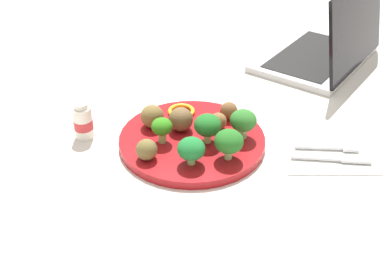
{
  "coord_description": "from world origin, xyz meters",
  "views": [
    {
      "loc": [
        0.01,
        -0.8,
        0.55
      ],
      "look_at": [
        0.0,
        0.0,
        0.04
      ],
      "focal_mm": 46.82,
      "sensor_mm": 36.0,
      "label": 1
    }
  ],
  "objects_px": {
    "meatball_near_rim": "(181,119)",
    "laptop": "(326,49)",
    "meatball_center": "(152,116)",
    "yogurt_bottle": "(83,122)",
    "fork": "(330,147)",
    "broccoli_floret_front_left": "(243,122)",
    "meatball_front_left": "(218,121)",
    "broccoli_floret_center": "(208,126)",
    "broccoli_floret_mid_left": "(229,142)",
    "broccoli_floret_near_rim": "(162,127)",
    "plate": "(192,140)",
    "meatball_back_right": "(229,111)",
    "knife": "(335,158)",
    "napkin": "(328,155)",
    "broccoli_floret_mid_right": "(192,149)",
    "meatball_far_rim": "(147,150)"
  },
  "relations": [
    {
      "from": "meatball_back_right",
      "to": "knife",
      "type": "relative_size",
      "value": 0.24
    },
    {
      "from": "broccoli_floret_mid_left",
      "to": "laptop",
      "type": "relative_size",
      "value": 0.15
    },
    {
      "from": "napkin",
      "to": "yogurt_bottle",
      "type": "bearing_deg",
      "value": 172.99
    },
    {
      "from": "broccoli_floret_front_left",
      "to": "knife",
      "type": "relative_size",
      "value": 0.4
    },
    {
      "from": "fork",
      "to": "broccoli_floret_near_rim",
      "type": "bearing_deg",
      "value": 179.92
    },
    {
      "from": "broccoli_floret_near_rim",
      "to": "yogurt_bottle",
      "type": "height_order",
      "value": "yogurt_bottle"
    },
    {
      "from": "meatball_front_left",
      "to": "yogurt_bottle",
      "type": "xyz_separation_m",
      "value": [
        -0.26,
        -0.01,
        0.0
      ]
    },
    {
      "from": "broccoli_floret_mid_left",
      "to": "meatball_near_rim",
      "type": "distance_m",
      "value": 0.13
    },
    {
      "from": "broccoli_floret_front_left",
      "to": "yogurt_bottle",
      "type": "relative_size",
      "value": 0.77
    },
    {
      "from": "broccoli_floret_front_left",
      "to": "meatball_center",
      "type": "bearing_deg",
      "value": 167.13
    },
    {
      "from": "knife",
      "to": "broccoli_floret_mid_left",
      "type": "bearing_deg",
      "value": -175.87
    },
    {
      "from": "broccoli_floret_mid_left",
      "to": "knife",
      "type": "relative_size",
      "value": 0.39
    },
    {
      "from": "broccoli_floret_mid_right",
      "to": "laptop",
      "type": "distance_m",
      "value": 0.56
    },
    {
      "from": "broccoli_floret_front_left",
      "to": "meatball_front_left",
      "type": "height_order",
      "value": "broccoli_floret_front_left"
    },
    {
      "from": "broccoli_floret_mid_right",
      "to": "napkin",
      "type": "height_order",
      "value": "broccoli_floret_mid_right"
    },
    {
      "from": "broccoli_floret_near_rim",
      "to": "yogurt_bottle",
      "type": "relative_size",
      "value": 0.66
    },
    {
      "from": "broccoli_floret_near_rim",
      "to": "meatball_far_rim",
      "type": "bearing_deg",
      "value": -113.94
    },
    {
      "from": "plate",
      "to": "meatball_near_rim",
      "type": "relative_size",
      "value": 5.91
    },
    {
      "from": "broccoli_floret_front_left",
      "to": "meatball_front_left",
      "type": "distance_m",
      "value": 0.06
    },
    {
      "from": "broccoli_floret_front_left",
      "to": "meatball_front_left",
      "type": "xyz_separation_m",
      "value": [
        -0.05,
        0.03,
        -0.02
      ]
    },
    {
      "from": "broccoli_floret_mid_right",
      "to": "broccoli_floret_front_left",
      "type": "bearing_deg",
      "value": 40.46
    },
    {
      "from": "plate",
      "to": "broccoli_floret_front_left",
      "type": "xyz_separation_m",
      "value": [
        0.1,
        -0.0,
        0.04
      ]
    },
    {
      "from": "meatball_center",
      "to": "laptop",
      "type": "distance_m",
      "value": 0.52
    },
    {
      "from": "plate",
      "to": "broccoli_floret_mid_left",
      "type": "relative_size",
      "value": 4.87
    },
    {
      "from": "plate",
      "to": "broccoli_floret_mid_right",
      "type": "distance_m",
      "value": 0.09
    },
    {
      "from": "knife",
      "to": "broccoli_floret_front_left",
      "type": "bearing_deg",
      "value": 162.87
    },
    {
      "from": "broccoli_floret_front_left",
      "to": "fork",
      "type": "xyz_separation_m",
      "value": [
        0.17,
        -0.01,
        -0.04
      ]
    },
    {
      "from": "broccoli_floret_center",
      "to": "meatball_near_rim",
      "type": "height_order",
      "value": "broccoli_floret_center"
    },
    {
      "from": "yogurt_bottle",
      "to": "napkin",
      "type": "bearing_deg",
      "value": -7.01
    },
    {
      "from": "laptop",
      "to": "meatball_center",
      "type": "bearing_deg",
      "value": -141.19
    },
    {
      "from": "broccoli_floret_mid_left",
      "to": "meatball_near_rim",
      "type": "height_order",
      "value": "broccoli_floret_mid_left"
    },
    {
      "from": "broccoli_floret_front_left",
      "to": "meatball_back_right",
      "type": "height_order",
      "value": "broccoli_floret_front_left"
    },
    {
      "from": "meatball_near_rim",
      "to": "laptop",
      "type": "distance_m",
      "value": 0.49
    },
    {
      "from": "napkin",
      "to": "knife",
      "type": "distance_m",
      "value": 0.02
    },
    {
      "from": "yogurt_bottle",
      "to": "laptop",
      "type": "relative_size",
      "value": 0.19
    },
    {
      "from": "meatball_near_rim",
      "to": "laptop",
      "type": "xyz_separation_m",
      "value": [
        0.35,
        0.34,
        0.0
      ]
    },
    {
      "from": "broccoli_floret_near_rim",
      "to": "yogurt_bottle",
      "type": "distance_m",
      "value": 0.16
    },
    {
      "from": "meatball_center",
      "to": "yogurt_bottle",
      "type": "xyz_separation_m",
      "value": [
        -0.13,
        -0.02,
        -0.0
      ]
    },
    {
      "from": "fork",
      "to": "laptop",
      "type": "relative_size",
      "value": 0.31
    },
    {
      "from": "broccoli_floret_mid_right",
      "to": "fork",
      "type": "relative_size",
      "value": 0.42
    },
    {
      "from": "laptop",
      "to": "plate",
      "type": "bearing_deg",
      "value": -132.05
    },
    {
      "from": "broccoli_floret_mid_left",
      "to": "knife",
      "type": "height_order",
      "value": "broccoli_floret_mid_left"
    },
    {
      "from": "knife",
      "to": "broccoli_floret_mid_right",
      "type": "bearing_deg",
      "value": -173.37
    },
    {
      "from": "meatball_front_left",
      "to": "broccoli_floret_near_rim",
      "type": "bearing_deg",
      "value": -156.03
    },
    {
      "from": "meatball_far_rim",
      "to": "yogurt_bottle",
      "type": "bearing_deg",
      "value": 144.85
    },
    {
      "from": "broccoli_floret_mid_left",
      "to": "meatball_center",
      "type": "distance_m",
      "value": 0.18
    },
    {
      "from": "broccoli_floret_near_rim",
      "to": "broccoli_floret_mid_right",
      "type": "relative_size",
      "value": 0.98
    },
    {
      "from": "plate",
      "to": "broccoli_floret_mid_right",
      "type": "relative_size",
      "value": 5.47
    },
    {
      "from": "broccoli_floret_center",
      "to": "broccoli_floret_mid_left",
      "type": "bearing_deg",
      "value": -54.54
    },
    {
      "from": "fork",
      "to": "yogurt_bottle",
      "type": "bearing_deg",
      "value": 175.21
    }
  ]
}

